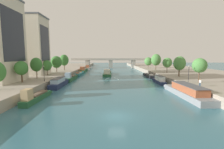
% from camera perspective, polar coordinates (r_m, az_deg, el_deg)
% --- Properties ---
extents(ground_plane, '(400.00, 400.00, 0.00)m').
position_cam_1_polar(ground_plane, '(23.06, 1.82, -15.26)').
color(ground_plane, '#336675').
extents(quay_left, '(36.00, 170.00, 1.97)m').
position_cam_1_polar(quay_left, '(84.10, -25.20, 0.83)').
color(quay_left, gray).
rests_on(quay_left, ground).
extents(quay_right, '(36.00, 170.00, 1.97)m').
position_cam_1_polar(quay_right, '(85.02, 24.46, 0.92)').
color(quay_right, gray).
rests_on(quay_right, ground).
extents(barge_midriver, '(3.92, 18.19, 3.16)m').
position_cam_1_polar(barge_midriver, '(71.94, -1.72, 0.52)').
color(barge_midriver, '#235633').
rests_on(barge_midriver, ground).
extents(wake_behind_barge, '(5.60, 5.94, 0.03)m').
position_cam_1_polar(wake_behind_barge, '(60.09, -0.06, -1.56)').
color(wake_behind_barge, '#A5D1DB').
rests_on(wake_behind_barge, ground).
extents(moored_boat_left_far, '(1.98, 10.53, 2.96)m').
position_cam_1_polar(moored_boat_left_far, '(33.57, -26.41, -7.38)').
color(moored_boat_left_far, '#235633').
rests_on(moored_boat_left_far, ground).
extents(moored_boat_left_second, '(2.57, 12.03, 2.58)m').
position_cam_1_polar(moored_boat_left_second, '(46.92, -19.09, -2.94)').
color(moored_boat_left_second, '#1E284C').
rests_on(moored_boat_left_second, ground).
extents(moored_boat_left_near, '(2.52, 11.93, 3.10)m').
position_cam_1_polar(moored_boat_left_near, '(58.52, -15.06, -1.09)').
color(moored_boat_left_near, '#235633').
rests_on(moored_boat_left_near, ground).
extents(moored_boat_left_downstream, '(2.57, 13.21, 2.29)m').
position_cam_1_polar(moored_boat_left_downstream, '(72.94, -12.04, 0.23)').
color(moored_boat_left_downstream, '#23666B').
rests_on(moored_boat_left_downstream, ground).
extents(moored_boat_left_lone, '(3.31, 16.34, 3.20)m').
position_cam_1_polar(moored_boat_left_lone, '(89.16, -10.51, 1.64)').
color(moored_boat_left_lone, '#235633').
rests_on(moored_boat_left_lone, ground).
extents(moored_boat_left_end, '(2.90, 14.89, 3.01)m').
position_cam_1_polar(moored_boat_left_end, '(107.96, -8.69, 2.51)').
color(moored_boat_left_end, silver).
rests_on(moored_boat_left_end, ground).
extents(moored_boat_right_end, '(3.76, 16.93, 2.73)m').
position_cam_1_polar(moored_boat_right_end, '(37.08, 25.95, -5.64)').
color(moored_boat_right_end, gray).
rests_on(moored_boat_right_end, ground).
extents(moored_boat_right_gap_after, '(2.24, 10.62, 2.52)m').
position_cam_1_polar(moored_boat_right_gap_after, '(52.27, 17.13, -1.95)').
color(moored_boat_right_gap_after, '#1E284C').
rests_on(moored_boat_right_gap_after, ground).
extents(moored_boat_right_downstream, '(2.62, 13.24, 2.17)m').
position_cam_1_polar(moored_boat_right_downstream, '(67.36, 13.55, -0.39)').
color(moored_boat_right_downstream, black).
rests_on(moored_boat_right_downstream, ground).
extents(tree_left_nearest, '(3.24, 3.24, 5.53)m').
position_cam_1_polar(tree_left_nearest, '(45.42, -30.62, 2.05)').
color(tree_left_nearest, brown).
rests_on(tree_left_nearest, quay_left).
extents(tree_left_past_mid, '(3.40, 3.40, 6.33)m').
position_cam_1_polar(tree_left_past_mid, '(52.27, -26.29, 3.30)').
color(tree_left_past_mid, brown).
rests_on(tree_left_past_mid, quay_left).
extents(tree_left_far, '(3.32, 3.32, 5.38)m').
position_cam_1_polar(tree_left_far, '(59.97, -22.99, 3.13)').
color(tree_left_far, brown).
rests_on(tree_left_far, quay_left).
extents(tree_left_second, '(4.64, 4.64, 6.88)m').
position_cam_1_polar(tree_left_second, '(70.16, -19.95, 4.37)').
color(tree_left_second, brown).
rests_on(tree_left_second, quay_left).
extents(tree_left_by_lamp, '(4.24, 4.24, 7.63)m').
position_cam_1_polar(tree_left_by_lamp, '(78.38, -17.35, 5.11)').
color(tree_left_by_lamp, brown).
rests_on(tree_left_by_lamp, quay_left).
extents(tree_right_second, '(3.53, 3.53, 6.26)m').
position_cam_1_polar(tree_right_second, '(44.86, 29.73, 2.93)').
color(tree_right_second, brown).
rests_on(tree_right_second, quay_right).
extents(tree_right_by_lamp, '(3.90, 3.90, 6.76)m').
position_cam_1_polar(tree_right_by_lamp, '(55.84, 23.77, 3.81)').
color(tree_right_by_lamp, brown).
rests_on(tree_right_by_lamp, quay_right).
extents(tree_right_past_mid, '(3.78, 3.78, 6.18)m').
position_cam_1_polar(tree_right_past_mid, '(67.48, 19.83, 4.16)').
color(tree_right_past_mid, brown).
rests_on(tree_right_past_mid, quay_right).
extents(tree_right_end_of_row, '(4.77, 4.77, 7.94)m').
position_cam_1_polar(tree_right_end_of_row, '(79.73, 16.03, 5.27)').
color(tree_right_end_of_row, brown).
rests_on(tree_right_end_of_row, quay_right).
extents(tree_right_midway, '(4.48, 4.48, 6.28)m').
position_cam_1_polar(tree_right_midway, '(92.31, 13.32, 4.78)').
color(tree_right_midway, brown).
rests_on(tree_right_midway, quay_right).
extents(lamppost_left_bank, '(0.28, 0.28, 4.19)m').
position_cam_1_polar(lamppost_left_bank, '(45.45, -23.94, 0.63)').
color(lamppost_left_bank, black).
rests_on(lamppost_left_bank, quay_left).
extents(lamppost_right_bank, '(0.28, 0.28, 4.41)m').
position_cam_1_polar(lamppost_right_bank, '(42.78, 26.57, 0.31)').
color(lamppost_right_bank, black).
rests_on(lamppost_right_bank, quay_right).
extents(building_left_tall, '(15.62, 9.39, 21.08)m').
position_cam_1_polar(building_left_tall, '(64.90, -29.82, 9.26)').
color(building_left_tall, beige).
rests_on(building_left_tall, quay_left).
extents(bridge_far, '(59.01, 4.40, 7.31)m').
position_cam_1_polar(bridge_far, '(117.50, -0.52, 4.72)').
color(bridge_far, '#9E998E').
rests_on(bridge_far, ground).
extents(person_on_quay, '(0.37, 0.44, 1.62)m').
position_cam_1_polar(person_on_quay, '(39.68, 29.88, -2.50)').
color(person_on_quay, navy).
rests_on(person_on_quay, quay_right).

